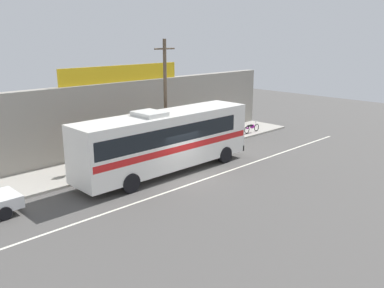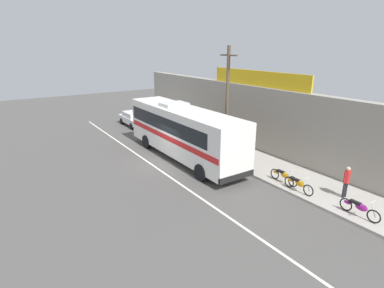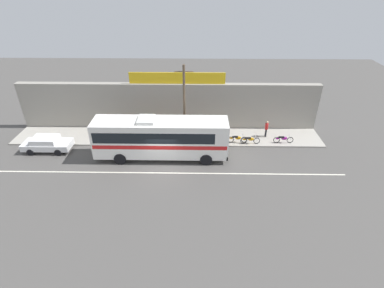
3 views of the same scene
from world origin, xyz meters
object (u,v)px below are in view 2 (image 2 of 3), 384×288
at_px(parked_car, 134,118).
at_px(utility_pole, 227,103).
at_px(pedestrian_near_shop, 211,129).
at_px(motorcycle_blue, 283,176).
at_px(motorcycle_red, 359,208).
at_px(motorcycle_orange, 298,184).
at_px(pedestrian_far_right, 187,125).
at_px(pedestrian_far_left, 346,180).
at_px(intercity_bus, 182,130).

xyz_separation_m(parked_car, utility_pole, (12.52, 1.36, 3.28)).
bearing_deg(pedestrian_near_shop, parked_car, -161.01).
distance_m(motorcycle_blue, motorcycle_red, 4.36).
distance_m(parked_car, pedestrian_near_shop, 9.22).
relative_size(parked_car, motorcycle_red, 2.26).
xyz_separation_m(motorcycle_orange, pedestrian_far_right, (-12.47, 0.99, 0.50)).
xyz_separation_m(utility_pole, pedestrian_far_left, (7.92, 1.37, -2.90)).
bearing_deg(motorcycle_red, pedestrian_near_shop, 173.53).
relative_size(motorcycle_blue, pedestrian_far_right, 1.19).
distance_m(pedestrian_near_shop, pedestrian_far_left, 11.74).
bearing_deg(utility_pole, motorcycle_orange, -0.57).
distance_m(parked_car, motorcycle_blue, 17.56).
bearing_deg(pedestrian_near_shop, pedestrian_far_left, -1.32).
bearing_deg(motorcycle_orange, motorcycle_red, 3.76).
relative_size(motorcycle_red, pedestrian_far_left, 1.13).
distance_m(parked_car, motorcycle_orange, 18.73).
bearing_deg(motorcycle_blue, motorcycle_orange, -9.87).
height_order(motorcycle_blue, pedestrian_far_right, pedestrian_far_right).
relative_size(motorcycle_orange, pedestrian_far_left, 1.10).
bearing_deg(pedestrian_far_right, pedestrian_far_left, 1.76).
distance_m(utility_pole, pedestrian_far_right, 7.03).
xyz_separation_m(parked_car, pedestrian_far_left, (20.45, 2.73, 0.38)).
distance_m(pedestrian_far_left, pedestrian_far_right, 14.24).
height_order(motorcycle_blue, pedestrian_near_shop, pedestrian_near_shop).
height_order(motorcycle_blue, motorcycle_red, same).
relative_size(pedestrian_near_shop, pedestrian_far_right, 1.05).
relative_size(utility_pole, pedestrian_near_shop, 4.44).
distance_m(motorcycle_blue, motorcycle_orange, 1.20).
height_order(parked_car, pedestrian_far_left, pedestrian_far_left).
relative_size(utility_pole, motorcycle_blue, 3.92).
height_order(pedestrian_near_shop, pedestrian_far_left, pedestrian_near_shop).
distance_m(intercity_bus, utility_pole, 3.61).
relative_size(motorcycle_blue, motorcycle_orange, 1.03).
xyz_separation_m(intercity_bus, pedestrian_near_shop, (-1.78, 3.89, -0.94)).
bearing_deg(pedestrian_far_left, utility_pole, -170.21).
relative_size(pedestrian_far_left, pedestrian_far_right, 1.05).
height_order(parked_car, utility_pole, utility_pole).
height_order(motorcycle_orange, motorcycle_red, same).
relative_size(parked_car, pedestrian_near_shop, 2.54).
relative_size(utility_pole, pedestrian_far_right, 4.67).
bearing_deg(motorcycle_red, motorcycle_blue, -179.97).
bearing_deg(parked_car, intercity_bus, -4.89).
relative_size(parked_car, utility_pole, 0.57).
height_order(intercity_bus, motorcycle_blue, intercity_bus).
height_order(intercity_bus, pedestrian_far_left, intercity_bus).
relative_size(motorcycle_blue, pedestrian_far_left, 1.14).
distance_m(utility_pole, motorcycle_blue, 6.06).
height_order(parked_car, motorcycle_orange, parked_car).
relative_size(intercity_bus, pedestrian_far_right, 7.13).
relative_size(parked_car, pedestrian_far_left, 2.55).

